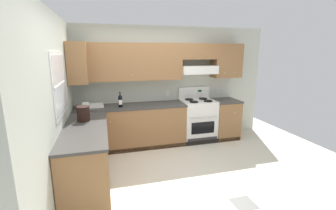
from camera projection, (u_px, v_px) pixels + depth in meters
The scene contains 11 objects.
ground_plane at pixel (166, 171), 4.03m from camera, with size 7.04×7.04×0.00m, color beige.
floor_accent_tile at pixel (244, 203), 3.17m from camera, with size 0.30×0.30×0.01m, color slate.
wall_back at pixel (165, 76), 5.24m from camera, with size 4.68×0.57×2.55m.
wall_left at pixel (60, 97), 3.53m from camera, with size 0.47×4.00×2.55m.
counter_back_run at pixel (152, 125), 5.10m from camera, with size 3.60×0.65×0.91m.
counter_left_run at pixel (88, 155), 3.60m from camera, with size 0.63×1.91×0.91m.
stove at pixel (198, 120), 5.39m from camera, with size 0.76×0.62×1.20m.
wine_bottle at pixel (120, 100), 4.73m from camera, with size 0.08×0.08×0.33m.
bowl at pixel (94, 106), 4.75m from camera, with size 0.38×0.23×0.07m.
bucket at pixel (83, 113), 3.77m from camera, with size 0.21×0.21×0.24m.
paper_towel_roll at pixel (86, 106), 4.56m from camera, with size 0.12×0.14×0.14m.
Camera 1 is at (-0.94, -3.55, 2.00)m, focal length 25.12 mm.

